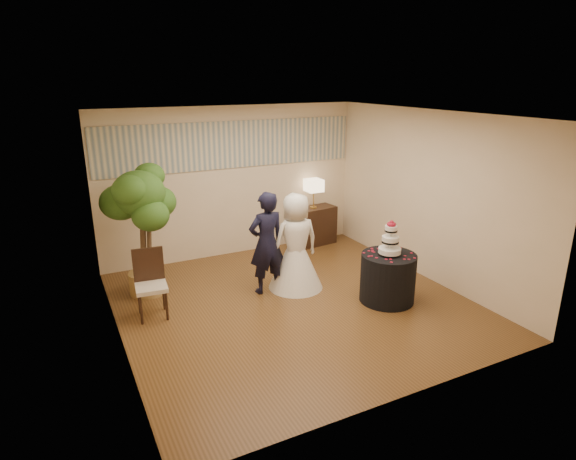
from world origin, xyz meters
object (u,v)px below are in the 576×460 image
table_lamp (314,194)px  groom (267,243)px  console (313,226)px  bride (296,242)px  side_chair (151,285)px  cake_table (388,278)px  wedding_cake (390,238)px  ficus_tree (142,231)px

table_lamp → groom: bearing=-137.2°
table_lamp → console: bearing=0.0°
bride → console: 2.18m
table_lamp → side_chair: size_ratio=0.59×
groom → cake_table: bearing=139.4°
wedding_cake → table_lamp: size_ratio=0.92×
wedding_cake → table_lamp: 2.78m
console → table_lamp: 0.68m
groom → wedding_cake: bearing=139.4°
ficus_tree → console: bearing=13.5°
ficus_tree → cake_table: bearing=-30.9°
wedding_cake → side_chair: size_ratio=0.55×
groom → ficus_tree: (-1.72, 0.81, 0.22)m
wedding_cake → console: wedding_cake is taller
wedding_cake → console: (0.27, 2.77, -0.63)m
wedding_cake → console: bearing=84.4°
cake_table → wedding_cake: (0.00, 0.00, 0.64)m
bride → table_lamp: size_ratio=2.72×
cake_table → console: bearing=84.4°
groom → table_lamp: 2.43m
bride → wedding_cake: bride is taller
table_lamp → side_chair: bearing=-154.9°
bride → ficus_tree: (-2.20, 0.87, 0.25)m
wedding_cake → ficus_tree: ficus_tree is taller
wedding_cake → ficus_tree: bearing=149.1°
wedding_cake → ficus_tree: 3.76m
table_lamp → ficus_tree: (-3.50, -0.84, -0.02)m
table_lamp → wedding_cake: bearing=-95.6°
cake_table → console: (0.27, 2.77, 0.01)m
bride → ficus_tree: size_ratio=0.76×
console → bride: bearing=-134.7°
cake_table → groom: bearing=143.2°
cake_table → wedding_cake: wedding_cake is taller
ficus_tree → side_chair: (-0.09, -0.84, -0.55)m
groom → bride: 0.49m
groom → side_chair: bearing=-2.5°
groom → cake_table: (1.50, -1.13, -0.44)m
wedding_cake → ficus_tree: (-3.23, 1.93, 0.02)m
groom → ficus_tree: 1.91m
bride → side_chair: bearing=0.6°
bride → side_chair: bride is taller
table_lamp → cake_table: bearing=-95.6°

